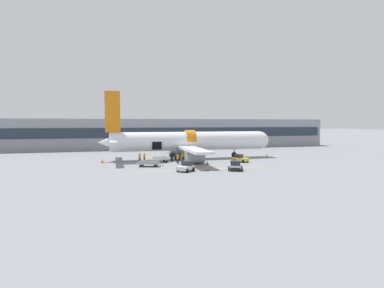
{
  "coord_description": "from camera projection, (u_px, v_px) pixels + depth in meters",
  "views": [
    {
      "loc": [
        -12.0,
        -48.32,
        6.83
      ],
      "look_at": [
        1.64,
        3.36,
        3.04
      ],
      "focal_mm": 28.0,
      "sensor_mm": 36.0,
      "label": 1
    }
  ],
  "objects": [
    {
      "name": "airplane",
      "position": [
        187.0,
        142.0,
        56.51
      ],
      "size": [
        33.07,
        27.75,
        12.41
      ],
      "color": "white",
      "rests_on": "ground_plane"
    },
    {
      "name": "baggage_tug_lead",
      "position": [
        235.0,
        166.0,
        42.99
      ],
      "size": [
        2.72,
        3.17,
        1.43
      ],
      "color": "silver",
      "rests_on": "ground_plane"
    },
    {
      "name": "safety_cone_tail",
      "position": [
        102.0,
        161.0,
        51.31
      ],
      "size": [
        0.58,
        0.58,
        0.61
      ],
      "color": "black",
      "rests_on": "ground_plane"
    },
    {
      "name": "safety_cone_engine_left",
      "position": [
        207.0,
        168.0,
        43.08
      ],
      "size": [
        0.57,
        0.57,
        0.58
      ],
      "color": "black",
      "rests_on": "ground_plane"
    },
    {
      "name": "baggage_cart_queued",
      "position": [
        149.0,
        164.0,
        46.78
      ],
      "size": [
        4.09,
        2.63,
        0.95
      ],
      "color": "#999BA0",
      "rests_on": "ground_plane"
    },
    {
      "name": "terminal_strip",
      "position": [
        157.0,
        133.0,
        84.23
      ],
      "size": [
        96.79,
        13.45,
        7.83
      ],
      "color": "gray",
      "rests_on": "ground_plane"
    },
    {
      "name": "safety_cone_wingtip",
      "position": [
        207.0,
        162.0,
        49.49
      ],
      "size": [
        0.61,
        0.61,
        0.61
      ],
      "color": "black",
      "rests_on": "ground_plane"
    },
    {
      "name": "suitcase_on_tarmac_upright",
      "position": [
        172.0,
        159.0,
        52.88
      ],
      "size": [
        0.47,
        0.37,
        0.86
      ],
      "color": "black",
      "rests_on": "ground_plane"
    },
    {
      "name": "baggage_tug_mid",
      "position": [
        186.0,
        167.0,
        42.13
      ],
      "size": [
        2.85,
        2.85,
        1.45
      ],
      "color": "silver",
      "rests_on": "ground_plane"
    },
    {
      "name": "ground_crew_supervisor",
      "position": [
        178.0,
        159.0,
        50.21
      ],
      "size": [
        0.5,
        0.53,
        1.6
      ],
      "color": "#2D2D33",
      "rests_on": "ground_plane"
    },
    {
      "name": "safety_cone_nose",
      "position": [
        267.0,
        155.0,
        60.33
      ],
      "size": [
        0.45,
        0.45,
        0.72
      ],
      "color": "black",
      "rests_on": "ground_plane"
    },
    {
      "name": "ground_crew_loader_b",
      "position": [
        140.0,
        157.0,
        51.02
      ],
      "size": [
        0.46,
        0.63,
        1.81
      ],
      "color": "#1E2338",
      "rests_on": "ground_plane"
    },
    {
      "name": "baggage_tug_rear",
      "position": [
        240.0,
        159.0,
        52.15
      ],
      "size": [
        2.69,
        2.9,
        1.36
      ],
      "color": "yellow",
      "rests_on": "ground_plane"
    },
    {
      "name": "suitcase_on_tarmac_spare",
      "position": [
        149.0,
        162.0,
        50.23
      ],
      "size": [
        0.39,
        0.32,
        0.57
      ],
      "color": "black",
      "rests_on": "ground_plane"
    },
    {
      "name": "ground_crew_driver",
      "position": [
        183.0,
        156.0,
        52.94
      ],
      "size": [
        0.61,
        0.45,
        1.75
      ],
      "color": "#2D2D33",
      "rests_on": "ground_plane"
    },
    {
      "name": "ground_plane",
      "position": [
        188.0,
        164.0,
        50.14
      ],
      "size": [
        500.0,
        500.0,
        0.0
      ],
      "primitive_type": "plane",
      "color": "gray"
    },
    {
      "name": "baggage_cart_loading",
      "position": [
        161.0,
        160.0,
        51.45
      ],
      "size": [
        3.44,
        2.03,
        1.04
      ],
      "color": "silver",
      "rests_on": "ground_plane"
    },
    {
      "name": "ground_crew_loader_a",
      "position": [
        144.0,
        157.0,
        51.63
      ],
      "size": [
        0.45,
        0.57,
        1.63
      ],
      "color": "black",
      "rests_on": "ground_plane"
    },
    {
      "name": "apron_marking_line",
      "position": [
        204.0,
        169.0,
        43.94
      ],
      "size": [
        20.01,
        0.49,
        0.01
      ],
      "color": "yellow",
      "rests_on": "ground_plane"
    }
  ]
}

